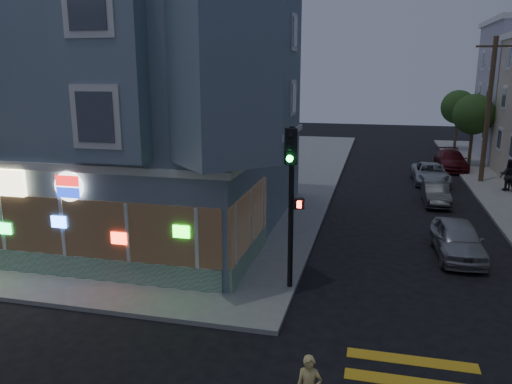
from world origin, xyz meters
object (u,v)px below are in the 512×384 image
at_px(parked_car_d, 430,174).
at_px(traffic_signal, 291,182).
at_px(street_tree_far, 458,107).
at_px(pedestrian_a, 509,175).
at_px(street_tree_near, 474,115).
at_px(utility_pole, 488,108).
at_px(parked_car_c, 451,160).
at_px(parked_car_b, 436,194).
at_px(pedestrian_b, 508,177).
at_px(parked_car_a, 458,239).

relative_size(parked_car_d, traffic_signal, 0.88).
bearing_deg(street_tree_far, parked_car_d, -102.94).
bearing_deg(pedestrian_a, street_tree_near, -71.48).
height_order(utility_pole, parked_car_d, utility_pole).
bearing_deg(parked_car_c, parked_car_b, -103.61).
bearing_deg(traffic_signal, street_tree_far, 51.39).
height_order(street_tree_near, parked_car_c, street_tree_near).
xyz_separation_m(utility_pole, pedestrian_b, (1.00, -2.48, -3.84)).
xyz_separation_m(street_tree_far, traffic_signal, (-9.38, -33.13, -0.22)).
bearing_deg(parked_car_b, traffic_signal, -115.18).
xyz_separation_m(parked_car_d, traffic_signal, (-5.97, -18.30, 3.07)).
bearing_deg(pedestrian_b, parked_car_a, 54.15).
bearing_deg(street_tree_near, parked_car_a, -100.01).
distance_m(parked_car_a, parked_car_d, 13.56).
xyz_separation_m(pedestrian_b, parked_car_d, (-4.21, 1.65, -0.31)).
xyz_separation_m(street_tree_far, parked_car_a, (-3.60, -28.39, -3.22)).
distance_m(pedestrian_a, parked_car_c, 7.31).
relative_size(street_tree_near, parked_car_a, 1.26).
bearing_deg(pedestrian_a, pedestrian_b, -76.82).
relative_size(pedestrian_a, parked_car_b, 0.52).
xyz_separation_m(utility_pole, parked_car_d, (-3.21, -0.83, -4.15)).
bearing_deg(street_tree_near, traffic_signal, -110.46).
xyz_separation_m(pedestrian_b, parked_car_b, (-4.40, -3.74, -0.36)).
height_order(parked_car_b, parked_car_d, parked_car_d).
distance_m(utility_pole, street_tree_far, 14.03).
height_order(parked_car_b, traffic_signal, traffic_signal).
height_order(pedestrian_a, pedestrian_b, pedestrian_a).
height_order(pedestrian_a, parked_car_b, pedestrian_a).
bearing_deg(parked_car_d, street_tree_far, 74.78).
bearing_deg(parked_car_c, street_tree_far, 78.75).
relative_size(street_tree_near, parked_car_d, 1.14).
xyz_separation_m(utility_pole, street_tree_far, (0.20, 14.00, -0.86)).
bearing_deg(pedestrian_a, parked_car_a, 82.79).
height_order(utility_pole, parked_car_a, utility_pole).
bearing_deg(street_tree_near, parked_car_c, -132.58).
xyz_separation_m(street_tree_near, pedestrian_a, (0.80, -8.56, -2.84)).
relative_size(parked_car_a, parked_car_b, 1.16).
bearing_deg(traffic_signal, utility_pole, 41.57).
height_order(utility_pole, parked_car_b, utility_pole).
xyz_separation_m(street_tree_near, pedestrian_b, (0.80, -8.48, -2.98)).
xyz_separation_m(utility_pole, parked_car_a, (-3.40, -14.39, -4.08)).
relative_size(parked_car_a, parked_car_d, 0.91).
relative_size(street_tree_far, pedestrian_a, 2.80).
bearing_deg(street_tree_far, pedestrian_a, -87.23).
relative_size(street_tree_near, pedestrian_b, 3.28).
bearing_deg(parked_car_a, street_tree_near, 77.22).
distance_m(street_tree_near, parked_car_c, 3.93).
height_order(street_tree_near, parked_car_d, street_tree_near).
bearing_deg(pedestrian_b, street_tree_near, -100.18).
xyz_separation_m(utility_pole, parked_car_b, (-3.40, -6.22, -4.20)).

